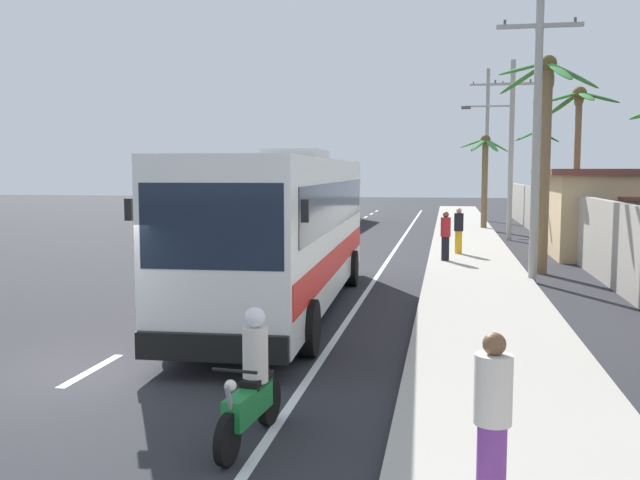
{
  "coord_description": "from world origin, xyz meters",
  "views": [
    {
      "loc": [
        5.85,
        -10.53,
        3.34
      ],
      "look_at": [
        2.86,
        5.92,
        1.7
      ],
      "focal_mm": 39.37,
      "sensor_mm": 36.0,
      "label": 1
    }
  ],
  "objects_px": {
    "coach_bus_foreground": "(286,226)",
    "palm_second": "(485,165)",
    "utility_pole_far": "(509,145)",
    "palm_nearest": "(536,156)",
    "motorcycle_beside_bus": "(252,388)",
    "pedestrian_far_walk": "(493,418)",
    "palm_third": "(545,128)",
    "coach_bus_far_lane": "(325,194)",
    "utility_pole_mid": "(537,121)",
    "utility_pole_distant": "(487,142)",
    "palm_farthest": "(578,131)",
    "pedestrian_near_kerb": "(446,235)",
    "pedestrian_midwalk": "(459,230)"
  },
  "relations": [
    {
      "from": "coach_bus_foreground",
      "to": "palm_second",
      "type": "bearing_deg",
      "value": 76.46
    },
    {
      "from": "utility_pole_far",
      "to": "palm_nearest",
      "type": "xyz_separation_m",
      "value": [
        2.24,
        8.16,
        -0.35
      ]
    },
    {
      "from": "motorcycle_beside_bus",
      "to": "pedestrian_far_walk",
      "type": "bearing_deg",
      "value": -29.14
    },
    {
      "from": "palm_third",
      "to": "palm_nearest",
      "type": "bearing_deg",
      "value": 83.97
    },
    {
      "from": "palm_second",
      "to": "motorcycle_beside_bus",
      "type": "bearing_deg",
      "value": -97.65
    },
    {
      "from": "coach_bus_far_lane",
      "to": "utility_pole_far",
      "type": "relative_size",
      "value": 1.33
    },
    {
      "from": "coach_bus_far_lane",
      "to": "palm_third",
      "type": "relative_size",
      "value": 1.64
    },
    {
      "from": "utility_pole_mid",
      "to": "utility_pole_distant",
      "type": "height_order",
      "value": "utility_pole_distant"
    },
    {
      "from": "coach_bus_far_lane",
      "to": "palm_farthest",
      "type": "relative_size",
      "value": 1.75
    },
    {
      "from": "pedestrian_near_kerb",
      "to": "palm_third",
      "type": "xyz_separation_m",
      "value": [
        3.1,
        -1.82,
        3.65
      ]
    },
    {
      "from": "utility_pole_far",
      "to": "palm_third",
      "type": "relative_size",
      "value": 1.23
    },
    {
      "from": "pedestrian_midwalk",
      "to": "coach_bus_foreground",
      "type": "bearing_deg",
      "value": -9.5
    },
    {
      "from": "pedestrian_far_walk",
      "to": "palm_second",
      "type": "relative_size",
      "value": 0.32
    },
    {
      "from": "motorcycle_beside_bus",
      "to": "palm_second",
      "type": "distance_m",
      "value": 33.18
    },
    {
      "from": "motorcycle_beside_bus",
      "to": "pedestrian_midwalk",
      "type": "xyz_separation_m",
      "value": [
        2.8,
        19.62,
        0.4
      ]
    },
    {
      "from": "pedestrian_midwalk",
      "to": "palm_farthest",
      "type": "height_order",
      "value": "palm_farthest"
    },
    {
      "from": "coach_bus_far_lane",
      "to": "pedestrian_near_kerb",
      "type": "height_order",
      "value": "coach_bus_far_lane"
    },
    {
      "from": "motorcycle_beside_bus",
      "to": "pedestrian_midwalk",
      "type": "bearing_deg",
      "value": 81.88
    },
    {
      "from": "pedestrian_far_walk",
      "to": "palm_second",
      "type": "bearing_deg",
      "value": -50.14
    },
    {
      "from": "palm_third",
      "to": "coach_bus_far_lane",
      "type": "bearing_deg",
      "value": 117.81
    },
    {
      "from": "utility_pole_distant",
      "to": "palm_farthest",
      "type": "height_order",
      "value": "utility_pole_distant"
    },
    {
      "from": "coach_bus_foreground",
      "to": "pedestrian_near_kerb",
      "type": "height_order",
      "value": "coach_bus_foreground"
    },
    {
      "from": "utility_pole_distant",
      "to": "palm_second",
      "type": "height_order",
      "value": "utility_pole_distant"
    },
    {
      "from": "coach_bus_far_lane",
      "to": "palm_farthest",
      "type": "xyz_separation_m",
      "value": [
        12.54,
        -15.48,
        2.96
      ]
    },
    {
      "from": "palm_second",
      "to": "palm_third",
      "type": "distance_m",
      "value": 17.33
    },
    {
      "from": "motorcycle_beside_bus",
      "to": "pedestrian_far_walk",
      "type": "distance_m",
      "value": 3.22
    },
    {
      "from": "pedestrian_midwalk",
      "to": "pedestrian_far_walk",
      "type": "xyz_separation_m",
      "value": [
        -0.01,
        -21.18,
        -0.04
      ]
    },
    {
      "from": "utility_pole_far",
      "to": "palm_farthest",
      "type": "bearing_deg",
      "value": -73.21
    },
    {
      "from": "motorcycle_beside_bus",
      "to": "palm_farthest",
      "type": "bearing_deg",
      "value": 70.45
    },
    {
      "from": "pedestrian_midwalk",
      "to": "palm_farthest",
      "type": "distance_m",
      "value": 5.86
    },
    {
      "from": "pedestrian_near_kerb",
      "to": "palm_nearest",
      "type": "relative_size",
      "value": 0.3
    },
    {
      "from": "palm_farthest",
      "to": "coach_bus_far_lane",
      "type": "bearing_deg",
      "value": 129.0
    },
    {
      "from": "pedestrian_midwalk",
      "to": "palm_nearest",
      "type": "bearing_deg",
      "value": 174.46
    },
    {
      "from": "coach_bus_far_lane",
      "to": "utility_pole_mid",
      "type": "distance_m",
      "value": 24.64
    },
    {
      "from": "coach_bus_foreground",
      "to": "utility_pole_mid",
      "type": "height_order",
      "value": "utility_pole_mid"
    },
    {
      "from": "coach_bus_far_lane",
      "to": "utility_pole_distant",
      "type": "distance_m",
      "value": 11.62
    },
    {
      "from": "coach_bus_far_lane",
      "to": "pedestrian_near_kerb",
      "type": "relative_size",
      "value": 6.5
    },
    {
      "from": "coach_bus_far_lane",
      "to": "utility_pole_far",
      "type": "bearing_deg",
      "value": -40.14
    },
    {
      "from": "utility_pole_distant",
      "to": "pedestrian_midwalk",
      "type": "bearing_deg",
      "value": -95.75
    },
    {
      "from": "coach_bus_foreground",
      "to": "palm_nearest",
      "type": "distance_m",
      "value": 28.28
    },
    {
      "from": "palm_nearest",
      "to": "pedestrian_far_walk",
      "type": "bearing_deg",
      "value": -97.27
    },
    {
      "from": "pedestrian_far_walk",
      "to": "palm_third",
      "type": "height_order",
      "value": "palm_third"
    },
    {
      "from": "utility_pole_far",
      "to": "pedestrian_far_walk",
      "type": "bearing_deg",
      "value": -94.9
    },
    {
      "from": "pedestrian_far_walk",
      "to": "utility_pole_distant",
      "type": "xyz_separation_m",
      "value": [
        2.08,
        41.79,
        4.25
      ]
    },
    {
      "from": "coach_bus_foreground",
      "to": "coach_bus_far_lane",
      "type": "relative_size",
      "value": 1.08
    },
    {
      "from": "pedestrian_midwalk",
      "to": "pedestrian_near_kerb",
      "type": "bearing_deg",
      "value": -0.88
    },
    {
      "from": "coach_bus_far_lane",
      "to": "utility_pole_distant",
      "type": "bearing_deg",
      "value": 23.48
    },
    {
      "from": "coach_bus_far_lane",
      "to": "palm_third",
      "type": "xyz_separation_m",
      "value": [
        10.72,
        -20.32,
        2.82
      ]
    },
    {
      "from": "motorcycle_beside_bus",
      "to": "pedestrian_near_kerb",
      "type": "distance_m",
      "value": 17.46
    },
    {
      "from": "utility_pole_mid",
      "to": "utility_pole_far",
      "type": "xyz_separation_m",
      "value": [
        0.33,
        13.33,
        -0.2
      ]
    }
  ]
}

